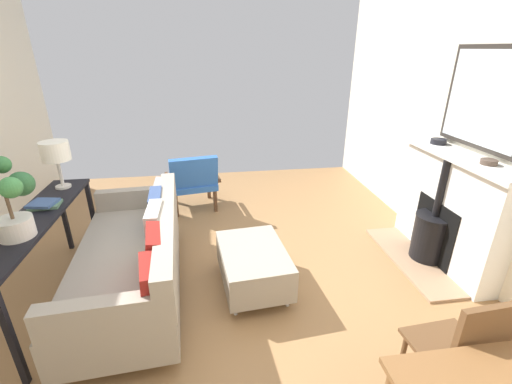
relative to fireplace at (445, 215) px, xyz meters
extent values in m
cube|color=olive|center=(2.29, 0.00, -0.51)|extent=(4.99, 5.97, 0.01)
cube|color=silver|center=(-0.21, 0.00, 0.88)|extent=(0.12, 5.97, 2.78)
cube|color=#9E7A5B|center=(0.28, 0.00, -0.50)|extent=(0.39, 1.27, 0.03)
cube|color=silver|center=(-0.03, 0.00, 0.03)|extent=(0.23, 1.34, 1.09)
cube|color=black|center=(0.06, 0.00, -0.17)|extent=(0.06, 0.61, 0.62)
cylinder|color=black|center=(0.10, 0.00, -0.25)|extent=(0.34, 0.34, 0.46)
cylinder|color=black|center=(0.10, 0.00, -0.01)|extent=(0.35, 0.35, 0.02)
cylinder|color=black|center=(0.10, 0.00, 0.29)|extent=(0.07, 0.07, 0.58)
cube|color=silver|center=(-0.01, 0.00, 0.60)|extent=(0.28, 1.42, 0.05)
cube|color=#2D2823|center=(-0.13, 0.00, 1.12)|extent=(0.04, 0.94, 0.87)
cube|color=silver|center=(-0.11, 0.00, 1.12)|extent=(0.01, 0.86, 0.79)
cylinder|color=black|center=(-0.03, -0.36, 0.65)|extent=(0.15, 0.15, 0.05)
torus|color=black|center=(-0.03, -0.36, 0.67)|extent=(0.15, 0.15, 0.01)
cylinder|color=#47382D|center=(-0.03, 0.31, 0.65)|extent=(0.13, 0.13, 0.04)
torus|color=#47382D|center=(-0.03, 0.31, 0.67)|extent=(0.13, 0.13, 0.01)
cylinder|color=#B2B2B7|center=(3.43, -0.69, -0.46)|extent=(0.04, 0.04, 0.10)
cylinder|color=#B2B2B7|center=(3.32, 0.94, -0.46)|extent=(0.04, 0.04, 0.10)
cylinder|color=#B2B2B7|center=(2.76, -0.73, -0.46)|extent=(0.04, 0.04, 0.10)
cylinder|color=#B2B2B7|center=(2.65, 0.89, -0.46)|extent=(0.04, 0.04, 0.10)
cube|color=gray|center=(3.04, 0.10, -0.24)|extent=(0.97, 1.97, 0.33)
cube|color=gray|center=(2.68, 0.08, 0.09)|extent=(0.28, 1.92, 0.34)
cube|color=gray|center=(3.10, -0.79, 0.03)|extent=(0.80, 0.18, 0.21)
cube|color=gray|center=(2.97, 1.00, 0.03)|extent=(0.80, 0.18, 0.21)
cube|color=#99999E|center=(2.83, -0.60, 0.08)|extent=(0.17, 0.37, 0.37)
cube|color=#334775|center=(2.81, -0.29, 0.09)|extent=(0.15, 0.38, 0.38)
cube|color=beige|center=(2.78, 0.05, 0.10)|extent=(0.11, 0.38, 0.39)
cube|color=maroon|center=(2.75, 0.44, 0.09)|extent=(0.21, 0.39, 0.38)
cube|color=maroon|center=(2.73, 0.82, 0.08)|extent=(0.19, 0.36, 0.35)
cylinder|color=#B2B2B7|center=(2.20, -0.13, -0.47)|extent=(0.03, 0.03, 0.09)
cylinder|color=#B2B2B7|center=(2.14, 0.52, -0.47)|extent=(0.03, 0.03, 0.09)
cylinder|color=#B2B2B7|center=(1.75, -0.17, -0.47)|extent=(0.03, 0.03, 0.09)
cylinder|color=#B2B2B7|center=(1.69, 0.48, -0.47)|extent=(0.03, 0.03, 0.09)
cube|color=gray|center=(1.95, 0.18, -0.27)|extent=(0.63, 0.86, 0.30)
cube|color=#4C3321|center=(2.32, -1.92, -0.35)|extent=(0.05, 0.05, 0.33)
cube|color=#4C3321|center=(2.82, -1.83, -0.35)|extent=(0.05, 0.05, 0.33)
cube|color=#4C3321|center=(2.24, -1.45, -0.35)|extent=(0.05, 0.05, 0.33)
cube|color=#4C3321|center=(2.74, -1.36, -0.35)|extent=(0.05, 0.05, 0.33)
cube|color=#2D60B2|center=(2.53, -1.64, -0.16)|extent=(0.69, 0.65, 0.08)
cube|color=#2D60B2|center=(2.49, -1.39, 0.08)|extent=(0.62, 0.25, 0.41)
cube|color=#4C3321|center=(2.22, -1.69, -0.07)|extent=(0.13, 0.53, 0.04)
cube|color=#4C3321|center=(2.85, -1.58, -0.07)|extent=(0.13, 0.53, 0.04)
cube|color=black|center=(3.56, -0.75, -0.13)|extent=(0.04, 0.04, 0.77)
cube|color=black|center=(3.56, 0.95, -0.13)|extent=(0.04, 0.04, 0.77)
cube|color=black|center=(3.85, -0.75, -0.13)|extent=(0.04, 0.04, 0.77)
cube|color=black|center=(3.70, 0.10, 0.27)|extent=(0.35, 1.76, 0.03)
cylinder|color=beige|center=(3.70, -0.56, 0.29)|extent=(0.14, 0.14, 0.02)
cylinder|color=beige|center=(3.70, -0.56, 0.43)|extent=(0.03, 0.03, 0.25)
cylinder|color=white|center=(3.70, -0.56, 0.65)|extent=(0.25, 0.25, 0.18)
cylinder|color=silver|center=(3.67, 0.39, 0.36)|extent=(0.24, 0.24, 0.15)
cylinder|color=brown|center=(3.67, 0.39, 0.55)|extent=(0.02, 0.02, 0.25)
sphere|color=#387A3D|center=(3.54, 0.54, 0.72)|extent=(0.14, 0.14, 0.14)
sphere|color=#26562D|center=(3.59, 0.34, 0.66)|extent=(0.17, 0.17, 0.17)
sphere|color=#2D6633|center=(3.71, 0.27, 0.79)|extent=(0.12, 0.12, 0.12)
cube|color=#4C7056|center=(3.69, -0.12, 0.30)|extent=(0.25, 0.19, 0.02)
cube|color=#38517F|center=(3.70, -0.11, 0.32)|extent=(0.24, 0.22, 0.02)
cylinder|color=brown|center=(0.84, 1.29, -0.29)|extent=(0.03, 0.03, 0.44)
cylinder|color=brown|center=(1.16, 1.31, -0.29)|extent=(0.03, 0.03, 0.44)
cube|color=brown|center=(0.98, 1.46, -0.06)|extent=(0.43, 0.43, 0.02)
cube|color=brown|center=(0.97, 1.63, 0.17)|extent=(0.36, 0.06, 0.45)
camera|label=1|loc=(2.29, 2.73, 1.53)|focal=23.95mm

